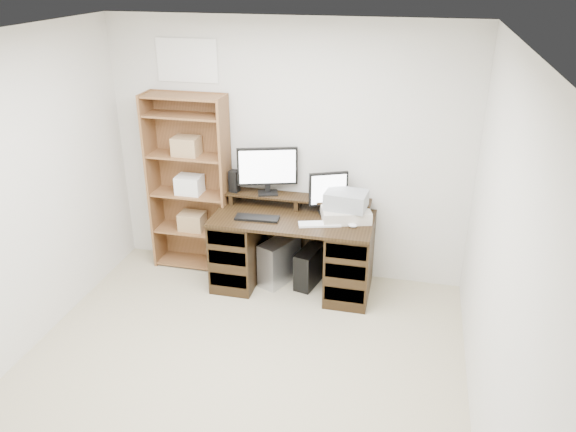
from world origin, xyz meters
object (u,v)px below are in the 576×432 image
(tower_silver, at_px, (279,261))
(monitor_small, at_px, (328,191))
(printer, at_px, (346,213))
(bookshelf, at_px, (190,182))
(desk, at_px, (293,251))
(monitor_wide, at_px, (267,168))
(tower_black, at_px, (309,267))

(tower_silver, bearing_deg, monitor_small, 37.18)
(printer, distance_m, bookshelf, 1.59)
(monitor_small, bearing_deg, desk, -175.92)
(monitor_wide, bearing_deg, tower_silver, -64.54)
(tower_black, bearing_deg, bookshelf, -173.31)
(tower_black, distance_m, bookshelf, 1.45)
(monitor_small, bearing_deg, tower_silver, 168.50)
(desk, height_order, tower_black, desk)
(printer, bearing_deg, bookshelf, 157.69)
(desk, relative_size, monitor_small, 3.71)
(desk, xyz_separation_m, bookshelf, (-1.10, 0.21, 0.53))
(tower_silver, relative_size, bookshelf, 0.25)
(tower_silver, bearing_deg, desk, 3.10)
(monitor_small, xyz_separation_m, bookshelf, (-1.40, 0.05, -0.05))
(monitor_small, distance_m, bookshelf, 1.40)
(tower_silver, bearing_deg, monitor_wide, 157.65)
(printer, distance_m, tower_silver, 0.86)
(monitor_wide, distance_m, tower_black, 1.05)
(monitor_small, height_order, tower_black, monitor_small)
(desk, relative_size, tower_black, 3.69)
(monitor_wide, bearing_deg, desk, -53.90)
(tower_silver, xyz_separation_m, bookshelf, (-0.95, 0.15, 0.69))
(desk, bearing_deg, tower_silver, 158.50)
(desk, xyz_separation_m, printer, (0.48, 0.06, 0.42))
(printer, xyz_separation_m, bookshelf, (-1.58, 0.15, 0.11))
(desk, relative_size, printer, 3.43)
(monitor_wide, relative_size, tower_silver, 1.24)
(printer, height_order, tower_black, printer)
(printer, relative_size, tower_silver, 0.97)
(monitor_wide, bearing_deg, tower_black, -37.17)
(desk, distance_m, printer, 0.64)
(monitor_wide, bearing_deg, bookshelf, 163.19)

